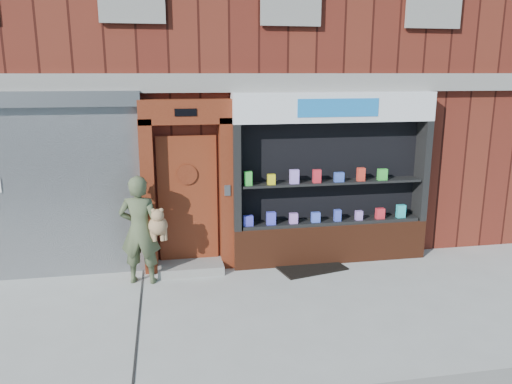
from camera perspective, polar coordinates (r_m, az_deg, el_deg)
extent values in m
plane|color=#9E9E99|center=(7.23, -0.57, -13.78)|extent=(80.00, 80.00, 0.00)
cube|color=#541B13|center=(12.40, -5.58, 16.60)|extent=(12.00, 8.00, 8.00)
cube|color=gray|center=(8.33, -2.94, 12.35)|extent=(12.00, 0.16, 0.30)
cube|color=gray|center=(8.70, -22.78, -0.28)|extent=(3.00, 0.10, 2.80)
cube|color=slate|center=(8.44, -23.81, 9.69)|extent=(3.10, 0.30, 0.24)
cube|color=#571E0F|center=(8.44, -12.19, -0.62)|extent=(0.22, 0.28, 2.60)
cube|color=#571E0F|center=(8.50, -3.40, -0.24)|extent=(0.22, 0.28, 2.60)
cube|color=#571E0F|center=(8.22, -8.09, 9.08)|extent=(1.50, 0.28, 0.40)
cube|color=black|center=(8.08, -8.05, 9.00)|extent=(0.35, 0.01, 0.12)
cube|color=maroon|center=(8.58, -7.80, -0.91)|extent=(1.00, 0.06, 2.20)
cylinder|color=black|center=(8.44, -7.88, 1.99)|extent=(0.28, 0.02, 0.28)
cylinder|color=#571E0F|center=(8.43, -7.88, 1.98)|extent=(0.34, 0.02, 0.34)
cube|color=gray|center=(8.67, -7.47, -8.57)|extent=(1.10, 0.55, 0.15)
cube|color=slate|center=(8.33, -3.28, 0.18)|extent=(0.10, 0.02, 0.18)
cube|color=#532413|center=(9.11, 8.41, -5.64)|extent=(3.50, 0.40, 0.70)
cube|color=black|center=(8.39, -2.30, 1.70)|extent=(0.12, 0.40, 1.80)
cube|color=black|center=(9.47, 18.41, 2.37)|extent=(0.12, 0.40, 1.80)
cube|color=black|center=(8.96, 8.30, 2.32)|extent=(3.30, 0.03, 1.80)
cube|color=black|center=(9.00, 8.49, -3.35)|extent=(3.20, 0.36, 0.06)
cube|color=black|center=(8.82, 8.65, 1.13)|extent=(3.20, 0.36, 0.04)
cube|color=white|center=(8.64, 8.96, 9.59)|extent=(3.50, 0.40, 0.50)
cube|color=#1765AF|center=(8.44, 9.42, 9.48)|extent=(1.40, 0.01, 0.30)
cube|color=#3B3DC9|center=(8.53, -0.91, -3.30)|extent=(0.17, 0.09, 0.18)
cube|color=#4146DF|center=(8.60, 1.73, -3.02)|extent=(0.15, 0.09, 0.22)
cube|color=#B57BDE|center=(8.69, 4.31, -3.01)|extent=(0.14, 0.09, 0.18)
cube|color=#4462EA|center=(8.80, 6.83, -2.88)|extent=(0.15, 0.09, 0.18)
cube|color=blue|center=(8.92, 9.29, -2.65)|extent=(0.11, 0.09, 0.20)
cube|color=#A379DA|center=(9.07, 11.67, -2.62)|extent=(0.12, 0.09, 0.16)
cube|color=red|center=(9.22, 13.99, -2.39)|extent=(0.15, 0.09, 0.19)
cube|color=#26B6C0|center=(9.38, 16.22, -2.12)|extent=(0.15, 0.09, 0.23)
cube|color=green|center=(8.35, -0.93, 1.56)|extent=(0.13, 0.09, 0.24)
cube|color=yellow|center=(8.43, 1.76, 1.45)|extent=(0.13, 0.09, 0.17)
cube|color=#AD88F4|center=(8.51, 4.40, 1.76)|extent=(0.15, 0.09, 0.24)
cube|color=red|center=(8.62, 6.97, 1.81)|extent=(0.13, 0.09, 0.23)
cube|color=blue|center=(8.76, 9.46, 1.70)|extent=(0.16, 0.09, 0.16)
cube|color=red|center=(8.89, 11.90, 1.99)|extent=(0.13, 0.09, 0.23)
cube|color=green|center=(9.05, 14.24, 1.96)|extent=(0.16, 0.09, 0.20)
imported|color=#475236|center=(8.14, -13.14, -4.25)|extent=(0.72, 0.54, 1.77)
sphere|color=#906C48|center=(8.06, -11.13, -3.80)|extent=(0.31, 0.31, 0.31)
sphere|color=#906C48|center=(7.96, -11.19, -2.65)|extent=(0.20, 0.20, 0.20)
sphere|color=#906C48|center=(7.94, -11.66, -2.10)|extent=(0.07, 0.07, 0.07)
sphere|color=#906C48|center=(7.94, -10.77, -2.06)|extent=(0.07, 0.07, 0.07)
cylinder|color=#906C48|center=(8.11, -11.80, -4.86)|extent=(0.07, 0.07, 0.18)
cylinder|color=#906C48|center=(8.11, -10.36, -4.80)|extent=(0.07, 0.07, 0.18)
cylinder|color=#906C48|center=(8.09, -11.51, -4.89)|extent=(0.07, 0.07, 0.18)
cylinder|color=#906C48|center=(8.09, -10.64, -4.86)|extent=(0.07, 0.07, 0.18)
cube|color=black|center=(8.88, 6.06, -8.41)|extent=(1.28, 1.02, 0.03)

